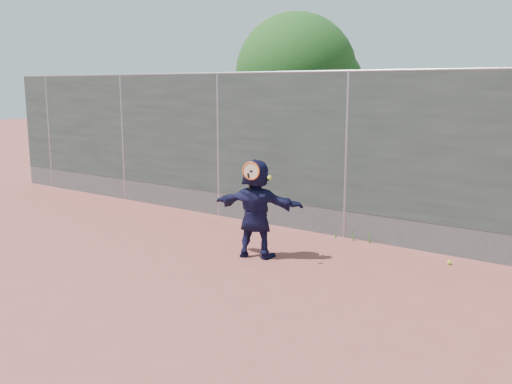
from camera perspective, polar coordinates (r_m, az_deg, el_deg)
The scene contains 7 objects.
ground at distance 7.86m, azimuth -3.33°, elevation -9.90°, with size 80.00×80.00×0.00m, color #9E4C42.
player at distance 9.17m, azimuth 0.00°, elevation -1.65°, with size 1.49×0.48×1.61m, color #131334.
ball_ground at distance 9.45m, azimuth 18.76°, elevation -6.69°, with size 0.07×0.07×0.07m, color #B4D830.
fence at distance 10.37m, azimuth 9.05°, elevation 3.99°, with size 20.00×0.06×3.03m.
swing_action at distance 8.85m, azimuth -0.33°, elevation 1.95°, with size 0.56×0.16×0.51m.
tree_left at distance 14.36m, azimuth 4.65°, elevation 11.32°, with size 3.15×3.00×4.53m.
weed_clump at distance 10.40m, azimuth 9.96°, elevation -4.14°, with size 0.68×0.07×0.30m.
Camera 1 is at (4.72, -5.65, 2.75)m, focal length 40.00 mm.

